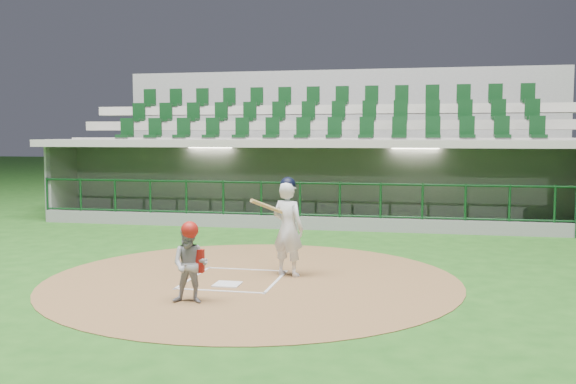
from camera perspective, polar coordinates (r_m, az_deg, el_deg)
name	(u,v)px	position (r m, az deg, el deg)	size (l,w,h in m)	color
ground	(239,277)	(11.56, -4.39, -7.51)	(120.00, 120.00, 0.00)	#1D4E16
dirt_circle	(252,279)	(11.29, -3.19, -7.77)	(7.20, 7.20, 0.01)	brown
home_plate	(227,284)	(10.90, -5.41, -8.16)	(0.43, 0.43, 0.02)	silver
batter_box_chalk	(234,279)	(11.27, -4.81, -7.74)	(1.55, 1.80, 0.01)	silver
dugout_structure	(313,188)	(18.97, 2.25, 0.35)	(16.40, 3.70, 3.00)	slate
seating_deck	(326,168)	(22.00, 3.44, 2.18)	(17.00, 6.72, 5.15)	slate
batter	(288,226)	(11.41, -0.02, -3.08)	(0.90, 0.95, 1.77)	silver
catcher	(190,263)	(9.71, -8.69, -6.23)	(0.60, 0.49, 1.23)	#96969B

